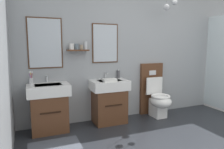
% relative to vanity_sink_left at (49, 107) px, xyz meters
% --- Properties ---
extents(wall_back, '(5.15, 0.64, 2.73)m').
position_rel_vanity_sink_left_xyz_m(wall_back, '(1.92, 0.24, 0.97)').
color(wall_back, '#999EA3').
rests_on(wall_back, ground).
extents(bath_mat, '(0.68, 0.44, 0.01)m').
position_rel_vanity_sink_left_xyz_m(bath_mat, '(0.00, -0.58, -0.39)').
color(bath_mat, '#474C56').
rests_on(bath_mat, ground).
extents(vanity_sink_left, '(0.64, 0.45, 0.75)m').
position_rel_vanity_sink_left_xyz_m(vanity_sink_left, '(0.00, 0.00, 0.00)').
color(vanity_sink_left, '#56331E').
rests_on(vanity_sink_left, ground).
extents(tap_on_left_sink, '(0.03, 0.13, 0.11)m').
position_rel_vanity_sink_left_xyz_m(tap_on_left_sink, '(0.00, 0.16, 0.43)').
color(tap_on_left_sink, silver).
rests_on(tap_on_left_sink, vanity_sink_left).
extents(vanity_sink_right, '(0.64, 0.45, 0.75)m').
position_rel_vanity_sink_left_xyz_m(vanity_sink_right, '(1.02, 0.00, 0.00)').
color(vanity_sink_right, '#56331E').
rests_on(vanity_sink_right, ground).
extents(tap_on_right_sink, '(0.03, 0.13, 0.11)m').
position_rel_vanity_sink_left_xyz_m(tap_on_right_sink, '(1.02, 0.16, 0.43)').
color(tap_on_right_sink, silver).
rests_on(tap_on_right_sink, vanity_sink_right).
extents(toilet, '(0.48, 0.62, 1.00)m').
position_rel_vanity_sink_left_xyz_m(toilet, '(1.98, -0.01, -0.02)').
color(toilet, '#56331E').
rests_on(toilet, ground).
extents(toothbrush_cup, '(0.07, 0.07, 0.20)m').
position_rel_vanity_sink_left_xyz_m(toothbrush_cup, '(-0.24, 0.15, 0.41)').
color(toothbrush_cup, silver).
rests_on(toothbrush_cup, vanity_sink_left).
extents(soap_dispenser, '(0.06, 0.06, 0.17)m').
position_rel_vanity_sink_left_xyz_m(soap_dispenser, '(1.27, 0.16, 0.43)').
color(soap_dispenser, '#4C4C51').
rests_on(soap_dispenser, vanity_sink_right).
extents(folded_hand_towel, '(0.22, 0.16, 0.04)m').
position_rel_vanity_sink_left_xyz_m(folded_hand_towel, '(0.98, -0.13, 0.38)').
color(folded_hand_towel, white).
rests_on(folded_hand_towel, vanity_sink_right).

